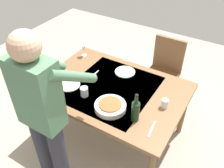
# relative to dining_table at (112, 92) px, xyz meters

# --- Properties ---
(ground_plane) EXTENTS (6.00, 6.00, 0.00)m
(ground_plane) POSITION_rel_dining_table_xyz_m (0.00, 0.00, -0.67)
(ground_plane) COLOR #9E9384
(dining_table) EXTENTS (1.52, 1.08, 0.73)m
(dining_table) POSITION_rel_dining_table_xyz_m (0.00, 0.00, 0.00)
(dining_table) COLOR brown
(dining_table) RESTS_ON ground_plane
(chair_near) EXTENTS (0.40, 0.40, 0.91)m
(chair_near) POSITION_rel_dining_table_xyz_m (-0.25, -0.92, -0.14)
(chair_near) COLOR #523019
(chair_near) RESTS_ON ground_plane
(person_server) EXTENTS (0.42, 0.61, 1.69)m
(person_server) POSITION_rel_dining_table_xyz_m (0.15, 0.80, 0.30)
(person_server) COLOR #2D2D38
(person_server) RESTS_ON ground_plane
(wine_bottle) EXTENTS (0.07, 0.07, 0.30)m
(wine_bottle) POSITION_rel_dining_table_xyz_m (-0.41, 0.28, 0.18)
(wine_bottle) COLOR black
(wine_bottle) RESTS_ON dining_table
(wine_glass_left) EXTENTS (0.07, 0.07, 0.15)m
(wine_glass_left) POSITION_rel_dining_table_xyz_m (0.52, 0.37, 0.17)
(wine_glass_left) COLOR white
(wine_glass_left) RESTS_ON dining_table
(wine_glass_right) EXTENTS (0.07, 0.07, 0.15)m
(wine_glass_right) POSITION_rel_dining_table_xyz_m (0.63, -0.37, 0.17)
(wine_glass_right) COLOR white
(wine_glass_right) RESTS_ON dining_table
(water_cup_near_left) EXTENTS (0.08, 0.08, 0.10)m
(water_cup_near_left) POSITION_rel_dining_table_xyz_m (0.17, 0.25, 0.11)
(water_cup_near_left) COLOR silver
(water_cup_near_left) RESTS_ON dining_table
(water_cup_near_right) EXTENTS (0.07, 0.07, 0.09)m
(water_cup_near_right) POSITION_rel_dining_table_xyz_m (-0.58, -0.01, 0.11)
(water_cup_near_right) COLOR silver
(water_cup_near_right) RESTS_ON dining_table
(serving_bowl_pasta) EXTENTS (0.30, 0.30, 0.07)m
(serving_bowl_pasta) POSITION_rel_dining_table_xyz_m (-0.15, 0.28, 0.10)
(serving_bowl_pasta) COLOR silver
(serving_bowl_pasta) RESTS_ON dining_table
(dinner_plate_near) EXTENTS (0.23, 0.23, 0.01)m
(dinner_plate_near) POSITION_rel_dining_table_xyz_m (0.41, 0.20, 0.07)
(dinner_plate_near) COLOR silver
(dinner_plate_near) RESTS_ON dining_table
(dinner_plate_far) EXTENTS (0.23, 0.23, 0.01)m
(dinner_plate_far) POSITION_rel_dining_table_xyz_m (0.02, -0.32, 0.07)
(dinner_plate_far) COLOR silver
(dinner_plate_far) RESTS_ON dining_table
(table_knife) EXTENTS (0.04, 0.20, 0.00)m
(table_knife) POSITION_rel_dining_table_xyz_m (-0.59, 0.31, 0.07)
(table_knife) COLOR silver
(table_knife) RESTS_ON dining_table
(table_fork) EXTENTS (0.02, 0.18, 0.00)m
(table_fork) POSITION_rel_dining_table_xyz_m (0.29, -0.09, 0.07)
(table_fork) COLOR silver
(table_fork) RESTS_ON dining_table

